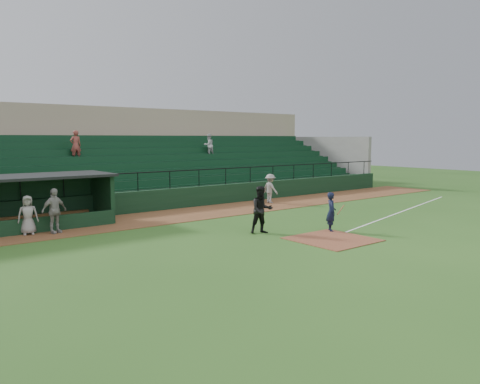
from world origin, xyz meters
TOP-DOWN VIEW (x-y plane):
  - ground at (0.00, 0.00)m, footprint 90.00×90.00m
  - warning_track at (0.00, 8.00)m, footprint 40.00×4.00m
  - home_plate_dirt at (0.00, -1.00)m, footprint 3.00×3.00m
  - foul_line at (8.00, 1.20)m, footprint 17.49×4.44m
  - stadium_structure at (-0.00, 16.46)m, footprint 38.00×13.08m
  - dugout at (-9.75, 9.56)m, footprint 8.90×3.20m
  - batter_at_plate at (1.26, 0.15)m, footprint 1.15×0.76m
  - umpire at (-1.42, 1.72)m, footprint 1.21×1.08m
  - runner at (5.18, 8.45)m, footprint 0.70×1.19m
  - dugout_player_a at (-8.41, 7.19)m, footprint 1.22×0.76m
  - dugout_player_b at (-9.37, 7.60)m, footprint 0.90×0.67m

SIDE VIEW (x-z plane):
  - ground at x=0.00m, z-range 0.00..0.00m
  - foul_line at x=8.00m, z-range 0.00..0.01m
  - warning_track at x=0.00m, z-range 0.00..0.03m
  - home_plate_dirt at x=0.00m, z-range 0.00..0.03m
  - dugout_player_b at x=-9.37m, z-range 0.03..1.69m
  - batter_at_plate at x=1.26m, z-range 0.00..1.73m
  - runner at x=5.18m, z-range 0.03..1.85m
  - dugout_player_a at x=-8.41m, z-range 0.03..1.97m
  - umpire at x=-1.42m, z-range 0.00..2.04m
  - dugout at x=-9.75m, z-range 0.12..2.54m
  - stadium_structure at x=0.00m, z-range -0.90..5.50m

